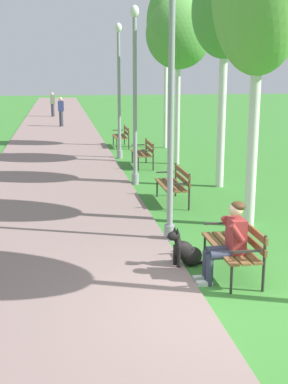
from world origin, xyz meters
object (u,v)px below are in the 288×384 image
park_bench_furthest (122,135)px  birch_tree_third (225,13)px  birch_tree_fourth (179,35)px  pedestrian_distant (61,112)px  park_bench_far (144,151)px  person_seated_on_near_bench (229,239)px  lamp_post_mid (135,95)px  lamp_post_near (171,111)px  birch_tree_fifth (166,23)px  pedestrian_further_distant (53,105)px  park_bench_mid (175,182)px  park_bench_near (236,243)px  dog_black (186,251)px  lamp_post_far (119,90)px

park_bench_furthest → birch_tree_third: birch_tree_third is taller
birch_tree_fourth → pedestrian_distant: (-3.81, 12.35, -3.39)m
park_bench_far → person_seated_on_near_bench: person_seated_on_near_bench is taller
person_seated_on_near_bench → lamp_post_mid: 7.18m
lamp_post_near → birch_tree_fourth: bearing=76.1°
lamp_post_near → pedestrian_distant: bearing=95.3°
birch_tree_fourth → birch_tree_fifth: size_ratio=0.85×
park_bench_far → pedestrian_further_distant: 19.34m
park_bench_mid → birch_tree_fourth: birch_tree_fourth is taller
park_bench_near → park_bench_furthest: size_ratio=1.00×
birch_tree_third → pedestrian_distant: bearing=104.7°
park_bench_mid → person_seated_on_near_bench: bearing=-92.9°
park_bench_furthest → person_seated_on_near_bench: person_seated_on_near_bench is taller
person_seated_on_near_bench → dog_black: (-0.48, 0.69, -0.42)m
birch_tree_third → dog_black: bearing=-112.6°
birch_tree_third → birch_tree_fourth: 3.63m
lamp_post_far → birch_tree_fifth: bearing=46.9°
lamp_post_near → lamp_post_far: (0.14, 9.28, 0.01)m
park_bench_near → person_seated_on_near_bench: bearing=-129.1°
park_bench_furthest → birch_tree_fifth: (1.73, -0.44, 4.41)m
lamp_post_mid → pedestrian_further_distant: size_ratio=2.89×
lamp_post_far → person_seated_on_near_bench: bearing=-88.4°
birch_tree_fifth → birch_tree_third: bearing=-89.9°
park_bench_furthest → birch_tree_fifth: birch_tree_fifth is taller
park_bench_mid → dog_black: 4.10m
lamp_post_near → pedestrian_further_distant: lamp_post_near is taller
birch_tree_fifth → lamp_post_mid: bearing=-108.5°
park_bench_furthest → lamp_post_mid: (-0.50, -7.10, 1.95)m
lamp_post_far → pedestrian_distant: lamp_post_far is taller
park_bench_far → lamp_post_mid: size_ratio=0.31×
park_bench_far → birch_tree_fifth: 6.19m
park_bench_far → pedestrian_distant: size_ratio=0.91×
dog_black → birch_tree_fifth: bearing=79.9°
lamp_post_mid → park_bench_mid: bearing=-74.2°
park_bench_far → lamp_post_mid: 3.32m
park_bench_mid → person_seated_on_near_bench: person_seated_on_near_bench is taller
person_seated_on_near_bench → birch_tree_fourth: birch_tree_fourth is taller
park_bench_near → dog_black: size_ratio=1.84×
park_bench_far → birch_tree_fifth: bearing=69.1°
birch_tree_third → birch_tree_fourth: size_ratio=1.08×
park_bench_near → lamp_post_far: size_ratio=0.32×
person_seated_on_near_bench → park_bench_mid: bearing=87.1°
lamp_post_near → birch_tree_fifth: size_ratio=0.74×
lamp_post_mid → pedestrian_further_distant: (-2.46, 21.68, -1.62)m
park_bench_furthest → lamp_post_far: lamp_post_far is taller
lamp_post_far → birch_tree_fourth: birch_tree_fourth is taller
person_seated_on_near_bench → park_bench_furthest: bearing=89.6°
pedestrian_distant → pedestrian_further_distant: size_ratio=1.00×
lamp_post_mid → birch_tree_fifth: birch_tree_fifth is taller
dog_black → lamp_post_mid: bearing=89.3°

